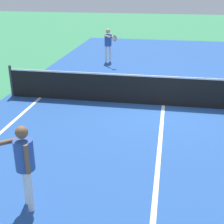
# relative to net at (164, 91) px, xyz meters

# --- Properties ---
(ground_plane) EXTENTS (60.00, 60.00, 0.00)m
(ground_plane) POSITION_rel_net_xyz_m (0.00, 0.00, -0.49)
(ground_plane) COLOR #337F51
(court_surface_inbounds) EXTENTS (10.62, 24.40, 0.00)m
(court_surface_inbounds) POSITION_rel_net_xyz_m (0.00, 0.00, -0.49)
(court_surface_inbounds) COLOR #234C93
(court_surface_inbounds) RESTS_ON ground_plane
(line_center_service) EXTENTS (0.10, 6.40, 0.01)m
(line_center_service) POSITION_rel_net_xyz_m (0.00, -3.20, -0.49)
(line_center_service) COLOR white
(line_center_service) RESTS_ON ground_plane
(net) EXTENTS (10.28, 0.09, 1.07)m
(net) POSITION_rel_net_xyz_m (0.00, 0.00, 0.00)
(net) COLOR #33383D
(net) RESTS_ON ground_plane
(player_near) EXTENTS (1.06, 0.68, 1.55)m
(player_near) POSITION_rel_net_xyz_m (-2.17, -5.41, 0.46)
(player_near) COLOR white
(player_near) RESTS_ON ground_plane
(player_far) EXTENTS (0.72, 1.05, 1.58)m
(player_far) POSITION_rel_net_xyz_m (-2.81, 5.40, 0.48)
(player_far) COLOR white
(player_far) RESTS_ON ground_plane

